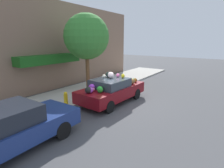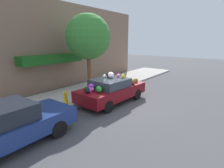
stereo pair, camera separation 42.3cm
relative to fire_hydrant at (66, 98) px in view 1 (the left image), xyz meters
name	(u,v)px [view 1 (the left image)]	position (x,y,z in m)	size (l,w,h in m)	color
ground_plane	(112,102)	(1.99, -1.49, -0.46)	(60.00, 60.00, 0.00)	#4C4C4F
sidewalk_curb	(78,93)	(1.99, 1.21, -0.40)	(24.00, 3.20, 0.12)	#B2ADA3
building_facade	(52,47)	(1.95, 3.43, 2.45)	(18.00, 1.20, 5.92)	#846651
street_tree	(87,37)	(2.61, 0.87, 3.07)	(2.78, 2.78, 4.82)	brown
fire_hydrant	(66,98)	(0.00, 0.00, 0.00)	(0.20, 0.20, 0.70)	gold
art_car	(112,90)	(1.95, -1.47, 0.26)	(4.17, 1.95, 1.67)	maroon
parked_car_plain	(8,129)	(-3.43, -1.45, 0.27)	(4.31, 1.84, 1.42)	navy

